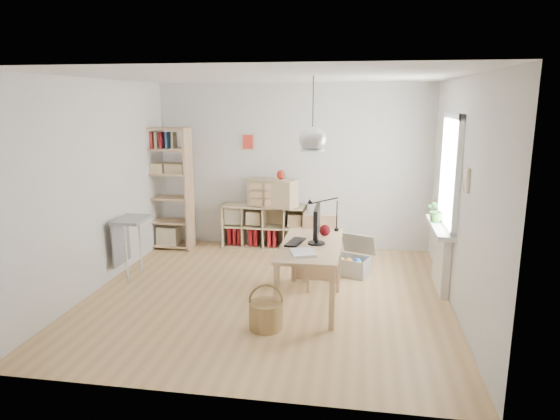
# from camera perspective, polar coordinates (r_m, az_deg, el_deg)

# --- Properties ---
(ground) EXTENTS (4.50, 4.50, 0.00)m
(ground) POSITION_cam_1_polar(r_m,az_deg,el_deg) (6.45, -1.32, -9.69)
(ground) COLOR tan
(ground) RESTS_ON ground
(room_shell) EXTENTS (4.50, 4.50, 4.50)m
(room_shell) POSITION_cam_1_polar(r_m,az_deg,el_deg) (5.76, 3.74, 8.13)
(room_shell) COLOR white
(room_shell) RESTS_ON ground
(window_unit) EXTENTS (0.07, 1.16, 1.46)m
(window_unit) POSITION_cam_1_polar(r_m,az_deg,el_deg) (6.63, 18.95, 4.14)
(window_unit) COLOR white
(window_unit) RESTS_ON ground
(radiator) EXTENTS (0.10, 0.80, 0.80)m
(radiator) POSITION_cam_1_polar(r_m,az_deg,el_deg) (6.87, 17.97, -5.37)
(radiator) COLOR white
(radiator) RESTS_ON ground
(windowsill) EXTENTS (0.22, 1.20, 0.06)m
(windowsill) POSITION_cam_1_polar(r_m,az_deg,el_deg) (6.75, 17.80, -1.88)
(windowsill) COLOR white
(windowsill) RESTS_ON radiator
(desk) EXTENTS (0.70, 1.50, 0.75)m
(desk) POSITION_cam_1_polar(r_m,az_deg,el_deg) (6.02, 3.56, -4.73)
(desk) COLOR tan
(desk) RESTS_ON ground
(cube_shelf) EXTENTS (1.40, 0.38, 0.72)m
(cube_shelf) POSITION_cam_1_polar(r_m,az_deg,el_deg) (8.38, -1.91, -2.25)
(cube_shelf) COLOR tan
(cube_shelf) RESTS_ON ground
(tall_bookshelf) EXTENTS (0.80, 0.38, 2.00)m
(tall_bookshelf) POSITION_cam_1_polar(r_m,az_deg,el_deg) (8.40, -12.87, 2.97)
(tall_bookshelf) COLOR tan
(tall_bookshelf) RESTS_ON ground
(side_table) EXTENTS (0.40, 0.55, 0.85)m
(side_table) POSITION_cam_1_polar(r_m,az_deg,el_deg) (7.19, -17.02, -2.29)
(side_table) COLOR gray
(side_table) RESTS_ON ground
(chair) EXTENTS (0.54, 0.54, 0.93)m
(chair) POSITION_cam_1_polar(r_m,az_deg,el_deg) (6.62, 4.66, -4.29)
(chair) COLOR gray
(chair) RESTS_ON ground
(wicker_basket) EXTENTS (0.37, 0.37, 0.51)m
(wicker_basket) POSITION_cam_1_polar(r_m,az_deg,el_deg) (5.52, -1.62, -11.82)
(wicker_basket) COLOR olive
(wicker_basket) RESTS_ON ground
(storage_chest) EXTENTS (0.67, 0.71, 0.53)m
(storage_chest) POSITION_cam_1_polar(r_m,az_deg,el_deg) (7.22, 8.25, -5.88)
(storage_chest) COLOR #B4B4AF
(storage_chest) RESTS_ON ground
(monitor) EXTENTS (0.21, 0.52, 0.45)m
(monitor) POSITION_cam_1_polar(r_m,az_deg,el_deg) (5.93, 4.22, -1.53)
(monitor) COLOR black
(monitor) RESTS_ON desk
(keyboard) EXTENTS (0.22, 0.43, 0.02)m
(keyboard) POSITION_cam_1_polar(r_m,az_deg,el_deg) (6.02, 1.77, -3.68)
(keyboard) COLOR black
(keyboard) RESTS_ON desk
(task_lamp) EXTENTS (0.41, 0.15, 0.43)m
(task_lamp) POSITION_cam_1_polar(r_m,az_deg,el_deg) (6.48, 4.75, 0.07)
(task_lamp) COLOR black
(task_lamp) RESTS_ON desk
(yarn_ball) EXTENTS (0.14, 0.14, 0.14)m
(yarn_ball) POSITION_cam_1_polar(r_m,az_deg,el_deg) (6.33, 5.14, -2.33)
(yarn_ball) COLOR #44090C
(yarn_ball) RESTS_ON desk
(paper_tray) EXTENTS (0.34, 0.38, 0.03)m
(paper_tray) POSITION_cam_1_polar(r_m,az_deg,el_deg) (5.59, 2.60, -4.91)
(paper_tray) COLOR white
(paper_tray) RESTS_ON desk
(drawer_chest) EXTENTS (0.85, 0.57, 0.44)m
(drawer_chest) POSITION_cam_1_polar(r_m,az_deg,el_deg) (8.17, -0.84, 1.99)
(drawer_chest) COLOR tan
(drawer_chest) RESTS_ON cube_shelf
(red_vase) EXTENTS (0.13, 0.13, 0.16)m
(red_vase) POSITION_cam_1_polar(r_m,az_deg,el_deg) (8.10, 0.09, 4.05)
(red_vase) COLOR maroon
(red_vase) RESTS_ON drawer_chest
(potted_plant) EXTENTS (0.36, 0.33, 0.32)m
(potted_plant) POSITION_cam_1_polar(r_m,az_deg,el_deg) (6.86, 17.55, 0.01)
(potted_plant) COLOR #326425
(potted_plant) RESTS_ON windowsill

